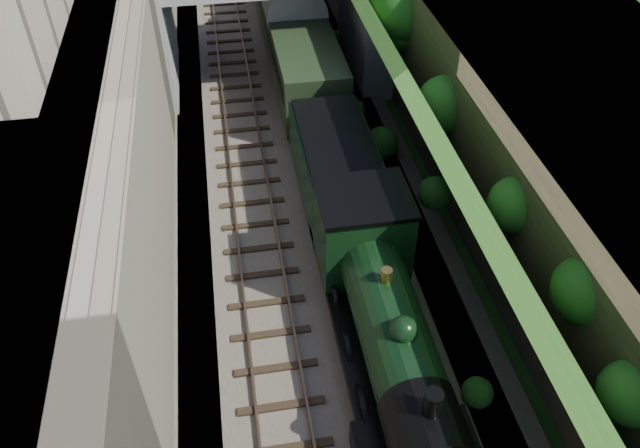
# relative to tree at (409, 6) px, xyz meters

# --- Properties ---
(trackbed) EXTENTS (10.00, 90.00, 0.20)m
(trackbed) POSITION_rel_tree_xyz_m (-5.91, -0.80, -4.55)
(trackbed) COLOR #473F38
(trackbed) RESTS_ON ground
(retaining_wall) EXTENTS (1.00, 90.00, 7.00)m
(retaining_wall) POSITION_rel_tree_xyz_m (-11.41, -0.80, -1.15)
(retaining_wall) COLOR #756B56
(retaining_wall) RESTS_ON ground
(street_plateau_left) EXTENTS (6.00, 90.00, 7.00)m
(street_plateau_left) POSITION_rel_tree_xyz_m (-14.91, -0.80, -1.15)
(street_plateau_left) COLOR #262628
(street_plateau_left) RESTS_ON ground
(street_plateau_right) EXTENTS (8.00, 90.00, 6.25)m
(street_plateau_right) POSITION_rel_tree_xyz_m (3.59, -0.80, -1.52)
(street_plateau_right) COLOR #262628
(street_plateau_right) RESTS_ON ground
(embankment_slope) EXTENTS (4.33, 90.00, 6.36)m
(embankment_slope) POSITION_rel_tree_xyz_m (-0.89, -3.70, -1.85)
(embankment_slope) COLOR #1E4714
(embankment_slope) RESTS_ON ground
(track_left) EXTENTS (2.50, 90.00, 0.20)m
(track_left) POSITION_rel_tree_xyz_m (-7.91, -0.80, -4.40)
(track_left) COLOR black
(track_left) RESTS_ON trackbed
(track_right) EXTENTS (2.50, 90.00, 0.20)m
(track_right) POSITION_rel_tree_xyz_m (-4.71, -0.80, -4.40)
(track_right) COLOR black
(track_right) RESTS_ON trackbed
(tree) EXTENTS (3.60, 3.80, 6.60)m
(tree) POSITION_rel_tree_xyz_m (0.00, 0.00, 0.00)
(tree) COLOR black
(tree) RESTS_ON ground
(locomotive) EXTENTS (3.10, 10.22, 3.83)m
(locomotive) POSITION_rel_tree_xyz_m (-4.71, -14.87, -2.75)
(locomotive) COLOR black
(locomotive) RESTS_ON trackbed
(tender) EXTENTS (2.70, 6.00, 3.05)m
(tender) POSITION_rel_tree_xyz_m (-4.71, -7.51, -3.03)
(tender) COLOR black
(tender) RESTS_ON trackbed
(coach_front) EXTENTS (2.90, 18.00, 3.70)m
(coach_front) POSITION_rel_tree_xyz_m (-4.71, 5.09, -2.60)
(coach_front) COLOR black
(coach_front) RESTS_ON trackbed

